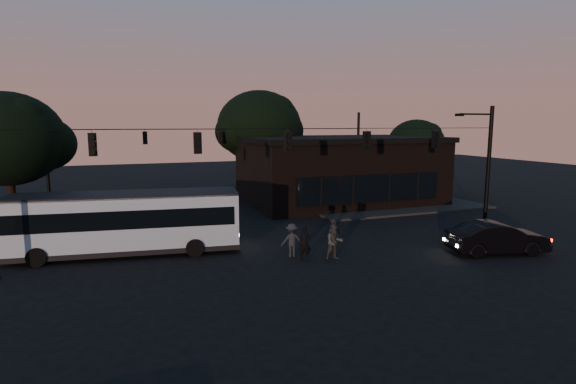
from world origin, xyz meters
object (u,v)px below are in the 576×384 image
object	(u,v)px
building	(339,169)
pedestrian_d	(292,240)
bus	(126,220)
car	(497,238)
pedestrian_c	(334,235)
pedestrian_a	(305,244)
pedestrian_b	(334,242)

from	to	relation	value
building	pedestrian_d	bearing A→B (deg)	-125.03
bus	car	distance (m)	18.47
building	pedestrian_d	size ratio (longest dim) A/B	9.41
pedestrian_d	pedestrian_c	bearing A→B (deg)	-168.97
building	car	distance (m)	16.50
car	pedestrian_c	world-z (taller)	pedestrian_c
pedestrian_d	bus	bearing A→B (deg)	-17.68
building	car	world-z (taller)	building
pedestrian_c	bus	bearing A→B (deg)	-43.06
car	pedestrian_a	size ratio (longest dim) A/B	2.88
bus	pedestrian_c	size ratio (longest dim) A/B	6.79
car	pedestrian_b	size ratio (longest dim) A/B	2.82
building	pedestrian_a	xyz separation A→B (m)	(-8.97, -14.16, -1.86)
bus	pedestrian_a	xyz separation A→B (m)	(7.82, -4.17, -0.89)
building	pedestrian_b	distance (m)	16.39
bus	car	world-z (taller)	bus
car	pedestrian_b	world-z (taller)	pedestrian_b
car	pedestrian_d	world-z (taller)	pedestrian_d
bus	pedestrian_d	xyz separation A→B (m)	(7.51, -3.26, -0.91)
pedestrian_a	pedestrian_b	size ratio (longest dim) A/B	0.98
bus	building	bearing A→B (deg)	38.34
bus	pedestrian_a	size ratio (longest dim) A/B	6.63
pedestrian_a	pedestrian_b	bearing A→B (deg)	-0.14
pedestrian_d	building	bearing A→B (deg)	-119.26
bus	pedestrian_d	bearing A→B (deg)	-15.85
car	pedestrian_d	distance (m)	10.29
pedestrian_c	building	bearing A→B (deg)	-143.91
bus	pedestrian_d	world-z (taller)	bus
building	pedestrian_d	distance (m)	16.28
building	pedestrian_b	world-z (taller)	building
building	car	bearing A→B (deg)	-88.20
building	pedestrian_a	world-z (taller)	building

